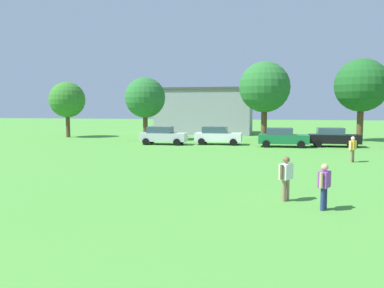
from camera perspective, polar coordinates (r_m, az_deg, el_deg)
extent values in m
plane|color=#4C9338|center=(30.98, 2.09, -1.19)|extent=(160.00, 160.00, 0.00)
cylinder|color=#8C7259|center=(15.36, 12.99, -6.48)|extent=(0.15, 0.15, 0.82)
cylinder|color=#8C7259|center=(15.57, 13.45, -6.33)|extent=(0.15, 0.15, 0.82)
cube|color=white|center=(15.34, 13.28, -3.83)|extent=(0.55, 0.63, 0.58)
cylinder|color=brown|center=(15.05, 12.64, -3.93)|extent=(0.12, 0.12, 0.55)
cylinder|color=brown|center=(15.63, 13.89, -3.61)|extent=(0.12, 0.12, 0.55)
sphere|color=brown|center=(15.28, 13.31, -2.21)|extent=(0.26, 0.26, 0.26)
cylinder|color=#8C7259|center=(27.52, 22.00, -1.56)|extent=(0.15, 0.15, 0.80)
cylinder|color=#8C7259|center=(27.30, 21.82, -1.61)|extent=(0.15, 0.15, 0.80)
cube|color=yellow|center=(27.34, 21.96, -0.16)|extent=(0.53, 0.61, 0.57)
cylinder|color=beige|center=(27.65, 22.20, -0.07)|extent=(0.12, 0.12, 0.53)
cylinder|color=beige|center=(27.03, 21.71, -0.17)|extent=(0.12, 0.12, 0.53)
sphere|color=beige|center=(27.31, 21.99, 0.74)|extent=(0.25, 0.25, 0.25)
cylinder|color=navy|center=(14.38, 18.14, -7.50)|extent=(0.15, 0.15, 0.78)
cylinder|color=navy|center=(14.60, 18.43, -7.32)|extent=(0.15, 0.15, 0.78)
cube|color=purple|center=(14.36, 18.37, -4.81)|extent=(0.49, 0.60, 0.55)
cylinder|color=tan|center=(14.05, 17.95, -4.95)|extent=(0.11, 0.11, 0.52)
cylinder|color=tan|center=(14.66, 18.77, -4.55)|extent=(0.11, 0.11, 0.52)
sphere|color=tan|center=(14.29, 18.42, -3.16)|extent=(0.24, 0.24, 0.24)
cube|color=silver|center=(37.39, -4.05, 1.00)|extent=(4.30, 1.80, 0.76)
cube|color=#334756|center=(37.43, -4.57, 2.05)|extent=(2.24, 1.58, 0.60)
cylinder|color=black|center=(37.94, -1.56, 0.50)|extent=(0.64, 0.22, 0.64)
cylinder|color=black|center=(36.19, -2.19, 0.26)|extent=(0.64, 0.22, 0.64)
cylinder|color=black|center=(38.68, -5.79, 0.57)|extent=(0.64, 0.22, 0.64)
cylinder|color=black|center=(36.97, -6.60, 0.34)|extent=(0.64, 0.22, 0.64)
cube|color=white|center=(37.33, 3.81, 1.00)|extent=(4.30, 1.80, 0.76)
cube|color=#334756|center=(37.33, 3.29, 2.05)|extent=(2.24, 1.58, 0.60)
cylinder|color=black|center=(38.10, 6.16, 0.49)|extent=(0.64, 0.22, 0.64)
cylinder|color=black|center=(36.31, 5.91, 0.26)|extent=(0.64, 0.22, 0.64)
cylinder|color=black|center=(38.46, 1.81, 0.57)|extent=(0.64, 0.22, 0.64)
cylinder|color=black|center=(36.69, 1.36, 0.34)|extent=(0.64, 0.22, 0.64)
cube|color=#196B38|center=(35.93, 12.90, 0.70)|extent=(4.30, 1.80, 0.76)
cube|color=#334756|center=(35.87, 12.38, 1.80)|extent=(2.24, 1.58, 0.60)
cylinder|color=black|center=(36.93, 15.12, 0.18)|extent=(0.64, 0.22, 0.64)
cylinder|color=black|center=(35.14, 15.32, -0.07)|extent=(0.64, 0.22, 0.64)
cylinder|color=black|center=(36.84, 10.58, 0.27)|extent=(0.64, 0.22, 0.64)
cylinder|color=black|center=(35.05, 10.55, 0.01)|extent=(0.64, 0.22, 0.64)
cube|color=black|center=(37.30, 19.65, 0.69)|extent=(4.30, 1.80, 0.76)
cube|color=#334756|center=(37.20, 19.16, 1.75)|extent=(2.24, 1.58, 0.60)
cylinder|color=black|center=(38.45, 21.59, 0.19)|extent=(0.64, 0.22, 0.64)
cylinder|color=black|center=(36.69, 22.09, -0.06)|extent=(0.64, 0.22, 0.64)
cylinder|color=black|center=(38.03, 17.25, 0.27)|extent=(0.64, 0.22, 0.64)
cylinder|color=black|center=(36.25, 17.55, 0.03)|extent=(0.64, 0.22, 0.64)
cylinder|color=brown|center=(48.47, -17.28, 2.47)|extent=(0.48, 0.48, 2.59)
sphere|color=#337528|center=(48.42, -17.38, 6.06)|extent=(4.09, 4.09, 4.09)
cylinder|color=brown|center=(42.39, -6.67, 2.36)|extent=(0.49, 0.49, 2.68)
sphere|color=#286B2D|center=(42.35, -6.71, 6.60)|extent=(4.23, 4.23, 4.23)
cylinder|color=brown|center=(42.28, 10.23, 2.74)|extent=(0.61, 0.61, 3.32)
sphere|color=#286B2D|center=(42.29, 10.32, 8.01)|extent=(5.25, 5.25, 5.25)
cylinder|color=brown|center=(44.35, 22.84, 2.58)|extent=(0.63, 0.63, 3.41)
sphere|color=#1E5B23|center=(44.36, 23.03, 7.74)|extent=(5.39, 5.39, 5.39)
cube|color=#9999A3|center=(52.89, 1.92, 4.60)|extent=(12.01, 7.56, 5.68)
cube|color=#4C4742|center=(52.93, 1.93, 7.81)|extent=(12.49, 7.86, 0.24)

